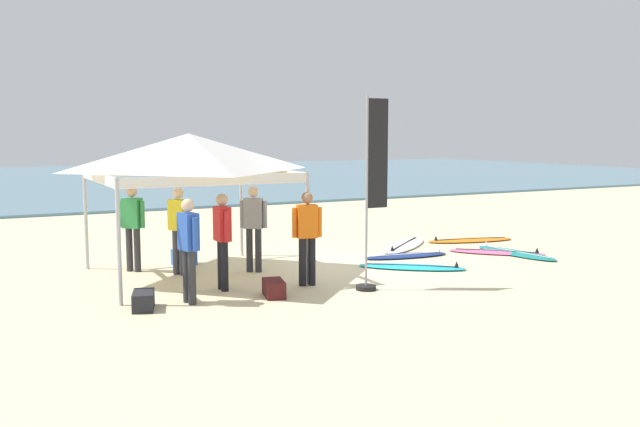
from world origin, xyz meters
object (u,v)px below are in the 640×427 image
surfboard_white (404,245)px  cooler_box (184,256)px  banner_flag (372,201)px  surfboard_cyan (412,267)px  canopy_tent (189,153)px  person_orange (307,232)px  surfboard_orange (470,240)px  surfboard_navy (407,256)px  surfboard_pink (497,252)px  person_grey (254,223)px  person_blue (189,243)px  gear_bag_near_tent (274,288)px  surfboard_teal (515,253)px  person_green (133,223)px  person_red (222,235)px  gear_bag_by_pole (143,300)px  person_yellow (179,225)px

surfboard_white → cooler_box: bearing=178.0°
banner_flag → surfboard_cyan: bearing=34.7°
canopy_tent → person_orange: canopy_tent is taller
surfboard_orange → surfboard_navy: (-2.74, -1.12, 0.00)m
surfboard_pink → cooler_box: size_ratio=3.93×
person_orange → person_grey: bearing=103.9°
canopy_tent → surfboard_cyan: canopy_tent is taller
surfboard_orange → surfboard_navy: 2.96m
canopy_tent → surfboard_orange: (7.61, 0.89, -2.35)m
person_blue → surfboard_white: bearing=25.9°
person_orange → gear_bag_near_tent: bearing=-150.7°
surfboard_pink → surfboard_teal: 0.41m
surfboard_cyan → surfboard_white: 2.77m
person_green → surfboard_pink: bearing=-12.9°
surfboard_cyan → cooler_box: 4.78m
surfboard_orange → person_orange: (-5.99, -2.66, 0.95)m
person_blue → banner_flag: (3.16, -0.50, 0.59)m
person_grey → gear_bag_near_tent: bearing=-102.9°
person_green → gear_bag_near_tent: size_ratio=2.85×
surfboard_pink → surfboard_white: same height
surfboard_pink → person_grey: 5.86m
gear_bag_near_tent → cooler_box: (-0.55, 3.46, 0.06)m
person_red → surfboard_orange: bearing=17.1°
person_blue → gear_bag_by_pole: 1.14m
surfboard_pink → surfboard_white: 2.25m
banner_flag → surfboard_teal: bearing=17.0°
person_blue → surfboard_teal: bearing=6.9°
person_green → person_red: 2.61m
surfboard_cyan → person_orange: (-2.60, -0.41, 0.95)m
person_blue → gear_bag_by_pole: (-0.76, -0.03, -0.85)m
canopy_tent → banner_flag: (2.51, -2.55, -0.82)m
person_green → person_red: bearing=-66.5°
canopy_tent → person_yellow: bearing=123.7°
surfboard_white → person_blue: person_blue is taller
person_yellow → person_grey: size_ratio=1.00×
banner_flag → person_blue: bearing=171.0°
gear_bag_near_tent → gear_bag_by_pole: (-2.16, 0.17, 0.00)m
cooler_box → banner_flag: bearing=-58.4°
surfboard_pink → banner_flag: bearing=-158.7°
surfboard_teal → person_yellow: (-7.45, 1.33, 0.95)m
gear_bag_by_pole → surfboard_cyan: bearing=7.4°
cooler_box → canopy_tent: bearing=-99.4°
person_yellow → surfboard_white: bearing=7.5°
person_green → gear_bag_by_pole: 3.23m
surfboard_orange → person_orange: 6.62m
surfboard_white → surfboard_cyan: bearing=-121.2°
person_grey → gear_bag_by_pole: bearing=-144.1°
person_blue → person_grey: same height
person_grey → person_green: bearing=151.3°
person_red → gear_bag_near_tent: person_red is taller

